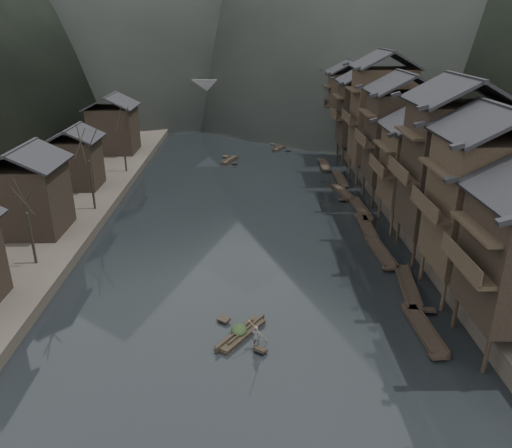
{
  "coord_description": "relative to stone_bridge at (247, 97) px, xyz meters",
  "views": [
    {
      "loc": [
        0.07,
        -34.73,
        19.56
      ],
      "look_at": [
        0.76,
        7.51,
        2.5
      ],
      "focal_mm": 35.0,
      "sensor_mm": 36.0,
      "label": 1
    }
  ],
  "objects": [
    {
      "name": "bamboo_pole",
      "position": [
        0.71,
        -79.88,
        -1.59
      ],
      "size": [
        1.37,
        2.16,
        3.1
      ],
      "primitive_type": "cylinder",
      "rotation": [
        0.68,
        0.0,
        -0.55
      ],
      "color": "#8C7A51",
      "rests_on": "boatman"
    },
    {
      "name": "stilt_houses",
      "position": [
        17.28,
        -52.42,
        3.93
      ],
      "size": [
        9.0,
        67.6,
        16.75
      ],
      "color": "black",
      "rests_on": "ground"
    },
    {
      "name": "left_houses",
      "position": [
        -20.5,
        -51.88,
        0.55
      ],
      "size": [
        8.1,
        53.2,
        8.73
      ],
      "color": "black",
      "rests_on": "left_bank"
    },
    {
      "name": "boatman",
      "position": [
        0.51,
        -79.88,
        -3.9
      ],
      "size": [
        0.65,
        0.53,
        1.54
      ],
      "primitive_type": "imported",
      "rotation": [
        0.0,
        0.0,
        2.82
      ],
      "color": "#4D4D4F",
      "rests_on": "hero_sampan"
    },
    {
      "name": "stone_bridge",
      "position": [
        0.0,
        0.0,
        0.0
      ],
      "size": [
        40.0,
        6.0,
        9.0
      ],
      "color": "#4C4C4F",
      "rests_on": "ground"
    },
    {
      "name": "cargo_heap",
      "position": [
        -0.6,
        -78.3,
        -4.35
      ],
      "size": [
        1.07,
        1.41,
        0.64
      ],
      "primitive_type": "ellipsoid",
      "color": "black",
      "rests_on": "hero_sampan"
    },
    {
      "name": "water",
      "position": [
        0.0,
        -72.0,
        -5.11
      ],
      "size": [
        300.0,
        300.0,
        0.0
      ],
      "primitive_type": "plane",
      "color": "black",
      "rests_on": "ground"
    },
    {
      "name": "hero_sampan",
      "position": [
        -0.47,
        -78.49,
        -4.91
      ],
      "size": [
        3.5,
        4.46,
        0.43
      ],
      "color": "black",
      "rests_on": "water"
    },
    {
      "name": "left_bank",
      "position": [
        -35.0,
        -32.0,
        -4.51
      ],
      "size": [
        40.0,
        200.0,
        1.2
      ],
      "primitive_type": "cube",
      "color": "#2D2823",
      "rests_on": "ground"
    },
    {
      "name": "right_bank",
      "position": [
        35.0,
        -32.0,
        -4.21
      ],
      "size": [
        40.0,
        200.0,
        1.8
      ],
      "primitive_type": "cube",
      "color": "#2D2823",
      "rests_on": "ground"
    },
    {
      "name": "midriver_boats",
      "position": [
        1.66,
        -28.18,
        -4.91
      ],
      "size": [
        11.16,
        13.33,
        0.44
      ],
      "color": "black",
      "rests_on": "water"
    },
    {
      "name": "bare_trees",
      "position": [
        -17.0,
        -61.84,
        1.67
      ],
      "size": [
        3.9,
        45.36,
        7.8
      ],
      "color": "black",
      "rests_on": "left_bank"
    },
    {
      "name": "moored_sampans",
      "position": [
        12.14,
        -57.53,
        -4.91
      ],
      "size": [
        3.19,
        49.04,
        0.47
      ],
      "color": "black",
      "rests_on": "water"
    }
  ]
}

